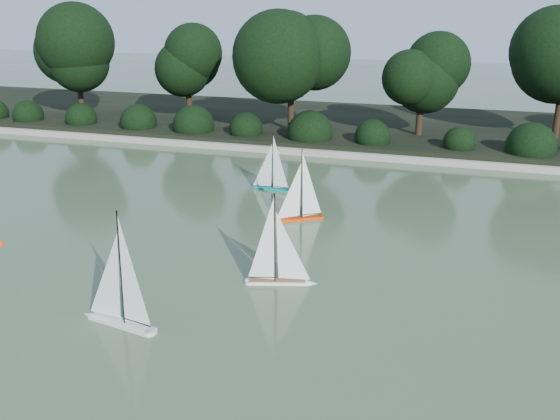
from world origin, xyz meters
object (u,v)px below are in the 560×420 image
(sailboat_white_a, at_px, (115,305))
(sailboat_white_b, at_px, (283,269))
(race_buoy, at_px, (0,245))
(sailboat_teal, at_px, (268,180))
(sailboat_orange, at_px, (296,209))

(sailboat_white_a, bearing_deg, sailboat_white_b, 46.60)
(race_buoy, bearing_deg, sailboat_white_a, -27.93)
(sailboat_white_a, xyz_separation_m, sailboat_teal, (-0.06, 6.80, -0.05))
(sailboat_white_a, distance_m, sailboat_orange, 5.03)
(sailboat_white_a, relative_size, sailboat_orange, 1.14)
(sailboat_white_b, bearing_deg, race_buoy, -179.90)
(sailboat_orange, xyz_separation_m, race_buoy, (-4.83, -2.96, -0.25))
(sailboat_white_a, bearing_deg, race_buoy, 152.07)
(sailboat_orange, height_order, race_buoy, sailboat_orange)
(race_buoy, bearing_deg, sailboat_teal, 53.65)
(sailboat_white_a, bearing_deg, sailboat_orange, 76.33)
(sailboat_orange, height_order, sailboat_teal, sailboat_orange)
(sailboat_white_a, bearing_deg, sailboat_teal, 90.48)
(sailboat_orange, bearing_deg, sailboat_white_a, -103.67)
(sailboat_white_a, distance_m, sailboat_white_b, 2.67)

